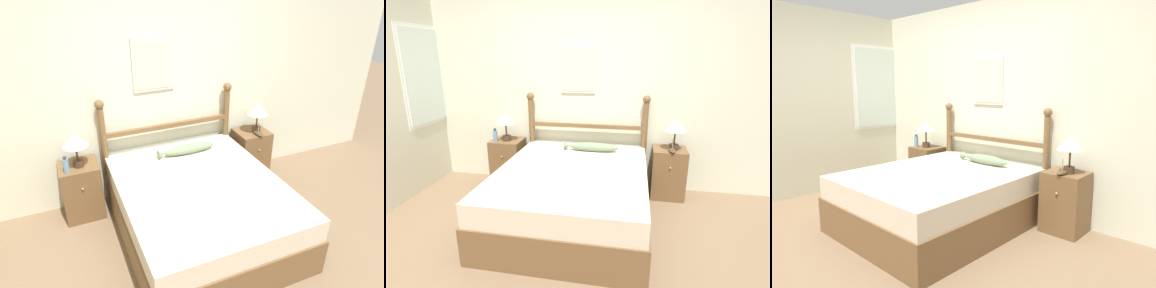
# 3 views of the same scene
# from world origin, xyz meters

# --- Properties ---
(ground_plane) EXTENTS (16.00, 16.00, 0.00)m
(ground_plane) POSITION_xyz_m (0.00, 0.00, 0.00)
(ground_plane) COLOR #7A6047
(wall_back) EXTENTS (6.40, 0.08, 2.55)m
(wall_back) POSITION_xyz_m (-0.00, 1.73, 1.28)
(wall_back) COLOR beige
(wall_back) RESTS_ON ground_plane
(bed) EXTENTS (1.59, 1.91, 0.60)m
(bed) POSITION_xyz_m (0.02, 0.70, 0.30)
(bed) COLOR brown
(bed) RESTS_ON ground_plane
(headboard) EXTENTS (1.62, 0.10, 1.27)m
(headboard) POSITION_xyz_m (0.02, 1.62, 0.72)
(headboard) COLOR brown
(headboard) RESTS_ON ground_plane
(nightstand_left) EXTENTS (0.41, 0.40, 0.64)m
(nightstand_left) POSITION_xyz_m (-1.05, 1.48, 0.32)
(nightstand_left) COLOR brown
(nightstand_left) RESTS_ON ground_plane
(nightstand_right) EXTENTS (0.41, 0.40, 0.64)m
(nightstand_right) POSITION_xyz_m (1.10, 1.48, 0.32)
(nightstand_right) COLOR brown
(nightstand_right) RESTS_ON ground_plane
(table_lamp_left) EXTENTS (0.26, 0.26, 0.38)m
(table_lamp_left) POSITION_xyz_m (-1.04, 1.46, 0.93)
(table_lamp_left) COLOR #422D1E
(table_lamp_left) RESTS_ON nightstand_left
(table_lamp_right) EXTENTS (0.26, 0.26, 0.38)m
(table_lamp_right) POSITION_xyz_m (1.14, 1.46, 0.93)
(table_lamp_right) COLOR #422D1E
(table_lamp_right) RESTS_ON nightstand_right
(bottle) EXTENTS (0.06, 0.06, 0.19)m
(bottle) POSITION_xyz_m (-1.17, 1.38, 0.72)
(bottle) COLOR #668CB2
(bottle) RESTS_ON nightstand_left
(model_boat) EXTENTS (0.08, 0.19, 0.16)m
(model_boat) POSITION_xyz_m (1.11, 1.36, 0.66)
(model_boat) COLOR #4C3823
(model_boat) RESTS_ON nightstand_right
(fish_pillow) EXTENTS (0.68, 0.12, 0.11)m
(fish_pillow) POSITION_xyz_m (0.14, 1.33, 0.65)
(fish_pillow) COLOR gray
(fish_pillow) RESTS_ON bed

